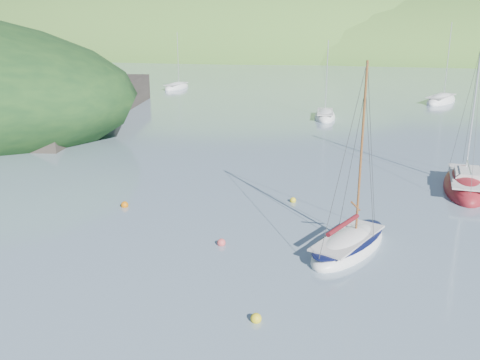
% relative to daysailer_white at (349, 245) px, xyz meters
% --- Properties ---
extents(ground, '(700.00, 700.00, 0.00)m').
position_rel_daysailer_white_xyz_m(ground, '(-5.09, -4.59, -0.23)').
color(ground, slate).
rests_on(ground, ground).
extents(shoreline_hills, '(690.00, 135.00, 56.00)m').
position_rel_daysailer_white_xyz_m(shoreline_hills, '(-14.75, 167.84, -0.23)').
color(shoreline_hills, '#2D6526').
rests_on(shoreline_hills, ground).
extents(daysailer_white, '(4.74, 7.06, 10.20)m').
position_rel_daysailer_white_xyz_m(daysailer_white, '(0.00, 0.00, 0.00)').
color(daysailer_white, white).
rests_on(daysailer_white, ground).
extents(sloop_red, '(3.38, 8.44, 12.24)m').
position_rel_daysailer_white_xyz_m(sloop_red, '(7.17, 12.29, -0.00)').
color(sloop_red, maroon).
rests_on(sloop_red, ground).
extents(distant_sloop_a, '(3.11, 7.06, 9.77)m').
position_rel_daysailer_white_xyz_m(distant_sloop_a, '(-5.19, 37.40, -0.06)').
color(distant_sloop_a, white).
rests_on(distant_sloop_a, ground).
extents(distant_sloop_b, '(5.97, 8.76, 11.81)m').
position_rel_daysailer_white_xyz_m(distant_sloop_b, '(9.28, 53.82, -0.03)').
color(distant_sloop_b, white).
rests_on(distant_sloop_b, ground).
extents(distant_sloop_c, '(3.27, 7.22, 9.97)m').
position_rel_daysailer_white_xyz_m(distant_sloop_c, '(-32.27, 58.79, -0.05)').
color(distant_sloop_c, white).
rests_on(distant_sloop_c, ground).
extents(mooring_buoys, '(23.89, 14.85, 0.47)m').
position_rel_daysailer_white_xyz_m(mooring_buoys, '(-3.58, 0.79, -0.11)').
color(mooring_buoys, yellow).
rests_on(mooring_buoys, ground).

